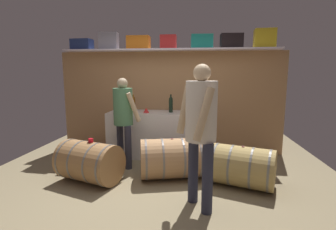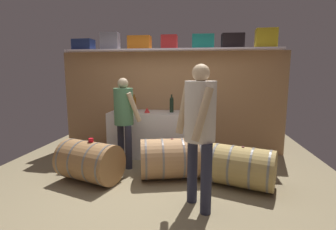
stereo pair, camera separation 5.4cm
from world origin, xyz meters
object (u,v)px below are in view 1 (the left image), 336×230
object	(u,v)px
toolcase_yellow	(265,39)
toolcase_grey	(109,41)
toolcase_navy	(82,45)
wine_bottle_amber	(133,104)
wine_glass	(123,106)
wine_barrel_flank	(242,166)
toolcase_teal	(202,42)
wine_barrel_far	(172,158)
winemaker_pouring	(124,113)
work_cabinet	(150,134)
tasting_cup	(91,140)
wine_bottle_dark	(171,104)
wine_barrel_near	(90,162)
toolcase_orange	(139,43)
visitor_tasting	(201,122)
toolcase_black	(231,41)
red_funnel	(146,110)
toolcase_red	(168,42)

from	to	relation	value
toolcase_yellow	toolcase_grey	bearing A→B (deg)	-175.94
toolcase_navy	wine_bottle_amber	size ratio (longest dim) A/B	1.21
wine_glass	wine_barrel_flank	world-z (taller)	wine_glass
toolcase_teal	wine_barrel_flank	size ratio (longest dim) A/B	0.39
wine_barrel_far	winemaker_pouring	xyz separation A→B (m)	(-0.85, 0.39, 0.62)
toolcase_teal	wine_glass	xyz separation A→B (m)	(-1.51, -0.15, -1.20)
work_cabinet	tasting_cup	size ratio (longest dim) A/B	22.00
toolcase_teal	wine_barrel_flank	bearing A→B (deg)	-71.09
wine_bottle_dark	wine_barrel_near	distance (m)	1.83
toolcase_grey	toolcase_yellow	world-z (taller)	toolcase_yellow
toolcase_orange	toolcase_teal	xyz separation A→B (m)	(1.20, 0.00, 0.00)
wine_barrel_far	visitor_tasting	size ratio (longest dim) A/B	0.63
toolcase_yellow	work_cabinet	bearing A→B (deg)	-169.85
toolcase_yellow	winemaker_pouring	distance (m)	2.87
wine_barrel_near	toolcase_black	bearing A→B (deg)	54.51
toolcase_yellow	red_funnel	bearing A→B (deg)	-167.29
toolcase_teal	visitor_tasting	world-z (taller)	toolcase_teal
wine_barrel_far	winemaker_pouring	bearing A→B (deg)	141.93
toolcase_red	wine_bottle_dark	xyz separation A→B (m)	(0.07, -0.23, -1.16)
wine_barrel_near	winemaker_pouring	bearing A→B (deg)	82.23
toolcase_navy	toolcase_yellow	distance (m)	3.48
wine_barrel_flank	winemaker_pouring	xyz separation A→B (m)	(-1.86, 0.57, 0.64)
winemaker_pouring	work_cabinet	bearing A→B (deg)	107.95
wine_barrel_far	wine_barrel_flank	bearing A→B (deg)	-24.25
toolcase_grey	work_cabinet	world-z (taller)	toolcase_grey
toolcase_navy	red_funnel	bearing A→B (deg)	-10.50
wine_bottle_amber	wine_barrel_flank	size ratio (longest dim) A/B	0.32
work_cabinet	wine_barrel_far	world-z (taller)	work_cabinet
toolcase_yellow	work_cabinet	xyz separation A→B (m)	(-2.09, -0.22, -1.78)
work_cabinet	wine_bottle_amber	xyz separation A→B (m)	(-0.32, 0.02, 0.58)
toolcase_orange	wine_glass	bearing A→B (deg)	-154.50
toolcase_teal	work_cabinet	size ratio (longest dim) A/B	0.25
work_cabinet	red_funnel	world-z (taller)	red_funnel
wine_barrel_near	wine_barrel_flank	distance (m)	2.20
toolcase_grey	wine_bottle_amber	size ratio (longest dim) A/B	1.07
toolcase_yellow	red_funnel	size ratio (longest dim) A/B	3.33
wine_barrel_flank	wine_glass	bearing A→B (deg)	168.25
wine_barrel_near	toolcase_grey	bearing A→B (deg)	115.77
toolcase_navy	work_cabinet	world-z (taller)	toolcase_navy
toolcase_black	wine_barrel_far	size ratio (longest dim) A/B	0.37
wine_barrel_far	toolcase_black	bearing A→B (deg)	38.48
toolcase_grey	toolcase_orange	distance (m)	0.59
toolcase_grey	winemaker_pouring	size ratio (longest dim) A/B	0.23
toolcase_yellow	winemaker_pouring	world-z (taller)	toolcase_yellow
toolcase_navy	wine_glass	size ratio (longest dim) A/B	2.61
wine_barrel_near	toolcase_yellow	bearing A→B (deg)	48.31
toolcase_red	winemaker_pouring	size ratio (longest dim) A/B	0.20
toolcase_teal	tasting_cup	size ratio (longest dim) A/B	5.61
toolcase_red	red_funnel	size ratio (longest dim) A/B	2.70
toolcase_orange	toolcase_black	distance (m)	1.75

